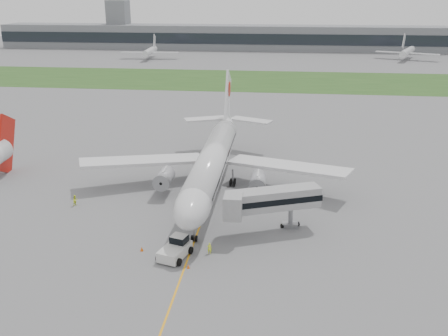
# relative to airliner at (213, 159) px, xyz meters

# --- Properties ---
(ground) EXTENTS (600.00, 600.00, 0.00)m
(ground) POSITION_rel_airliner_xyz_m (0.00, -4.87, -5.66)
(ground) COLOR slate
(ground) RESTS_ON ground
(apron_markings) EXTENTS (70.00, 70.00, 0.04)m
(apron_markings) POSITION_rel_airliner_xyz_m (0.00, -9.87, -5.66)
(apron_markings) COLOR #F5A015
(apron_markings) RESTS_ON ground
(grass_strip) EXTENTS (600.00, 50.00, 0.02)m
(grass_strip) POSITION_rel_airliner_xyz_m (0.00, 115.13, -5.65)
(grass_strip) COLOR #264B1C
(grass_strip) RESTS_ON ground
(terminal_building) EXTENTS (320.00, 22.30, 14.00)m
(terminal_building) POSITION_rel_airliner_xyz_m (0.00, 225.00, 1.34)
(terminal_building) COLOR gray
(terminal_building) RESTS_ON ground
(control_tower) EXTENTS (12.00, 12.00, 56.00)m
(control_tower) POSITION_rel_airliner_xyz_m (-90.00, 227.13, -5.66)
(control_tower) COLOR gray
(control_tower) RESTS_ON ground
(airliner) EXTENTS (48.13, 53.95, 17.88)m
(airliner) POSITION_rel_airliner_xyz_m (0.00, 0.00, 0.00)
(airliner) COLOR silver
(airliner) RESTS_ON ground
(pushback_tug) EXTENTS (4.48, 5.60, 2.57)m
(pushback_tug) POSITION_rel_airliner_xyz_m (-1.68, -24.20, -4.48)
(pushback_tug) COLOR silver
(pushback_tug) RESTS_ON ground
(jet_bridge) EXTENTS (14.01, 8.87, 6.74)m
(jet_bridge) POSITION_rel_airliner_xyz_m (10.10, -15.73, -0.67)
(jet_bridge) COLOR #9D9DA0
(jet_bridge) RESTS_ON ground
(safety_cone_left) EXTENTS (0.44, 0.44, 0.61)m
(safety_cone_left) POSITION_rel_airliner_xyz_m (-6.59, -23.40, -5.36)
(safety_cone_left) COLOR #E3580B
(safety_cone_left) RESTS_ON ground
(safety_cone_right) EXTENTS (0.40, 0.40, 0.55)m
(safety_cone_right) POSITION_rel_airliner_xyz_m (0.50, -27.09, -5.39)
(safety_cone_right) COLOR #E3580B
(safety_cone_right) RESTS_ON ground
(ground_crew_near) EXTENTS (0.66, 0.50, 1.62)m
(ground_crew_near) POSITION_rel_airliner_xyz_m (2.64, -23.07, -4.85)
(ground_crew_near) COLOR #E5FF2A
(ground_crew_near) RESTS_ON ground
(ground_crew_far) EXTENTS (1.01, 1.10, 1.83)m
(ground_crew_far) POSITION_rel_airliner_xyz_m (-21.47, -9.87, -4.75)
(ground_crew_far) COLOR #E0F528
(ground_crew_far) RESTS_ON ground
(distant_aircraft_left) EXTENTS (31.26, 28.05, 11.27)m
(distant_aircraft_left) POSITION_rel_airliner_xyz_m (-57.17, 174.51, -5.66)
(distant_aircraft_left) COLOR silver
(distant_aircraft_left) RESTS_ON ground
(distant_aircraft_right) EXTENTS (39.13, 37.08, 11.92)m
(distant_aircraft_right) POSITION_rel_airliner_xyz_m (73.86, 185.82, -5.66)
(distant_aircraft_right) COLOR silver
(distant_aircraft_right) RESTS_ON ground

